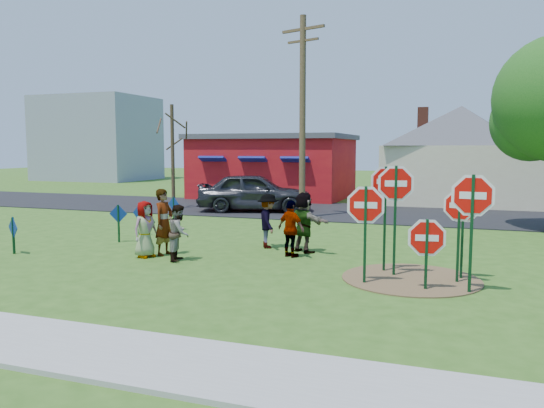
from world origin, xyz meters
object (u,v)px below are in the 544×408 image
at_px(stop_sign_b, 385,192).
at_px(utility_pole, 303,113).
at_px(stop_sign_a, 365,213).
at_px(person_b, 164,222).
at_px(suv, 254,192).
at_px(person_a, 145,229).
at_px(stop_sign_d, 463,212).
at_px(stop_sign_c, 459,215).

xyz_separation_m(stop_sign_b, utility_pole, (-4.77, 9.10, 2.56)).
relative_size(stop_sign_a, person_b, 1.24).
relative_size(stop_sign_b, suv, 0.51).
distance_m(stop_sign_a, person_a, 6.42).
relative_size(suv, utility_pole, 0.62).
bearing_deg(stop_sign_b, stop_sign_a, -118.89).
distance_m(person_b, utility_pole, 9.91).
bearing_deg(stop_sign_d, stop_sign_b, 172.05).
xyz_separation_m(person_b, utility_pole, (1.46, 9.11, 3.61)).
bearing_deg(stop_sign_b, stop_sign_c, -36.79).
bearing_deg(utility_pole, person_b, -99.10).
bearing_deg(suv, person_b, 171.48).
distance_m(stop_sign_b, person_a, 6.69).
bearing_deg(stop_sign_a, stop_sign_b, 71.39).
bearing_deg(stop_sign_b, stop_sign_d, -23.46).
bearing_deg(stop_sign_a, utility_pole, 105.63).
bearing_deg(person_b, utility_pole, -3.36).
distance_m(stop_sign_b, suv, 13.02).
height_order(stop_sign_a, person_b, stop_sign_a).
distance_m(stop_sign_a, utility_pole, 11.75).
bearing_deg(person_b, person_a, 149.33).
relative_size(person_b, suv, 0.35).
height_order(person_b, suv, person_b).
xyz_separation_m(stop_sign_b, stop_sign_c, (1.73, -0.59, -0.43)).
bearing_deg(utility_pole, stop_sign_a, -66.61).
bearing_deg(suv, stop_sign_c, -155.90).
distance_m(stop_sign_b, utility_pole, 10.59).
bearing_deg(stop_sign_c, stop_sign_d, 88.76).
distance_m(person_b, suv, 10.64).
bearing_deg(suv, utility_pole, -133.02).
height_order(stop_sign_c, utility_pole, utility_pole).
bearing_deg(utility_pole, person_a, -100.61).
relative_size(stop_sign_a, stop_sign_c, 1.05).
distance_m(stop_sign_a, stop_sign_c, 2.12).
bearing_deg(stop_sign_b, person_a, 166.02).
xyz_separation_m(stop_sign_a, stop_sign_b, (0.26, 1.34, 0.39)).
relative_size(stop_sign_b, utility_pole, 0.32).
relative_size(stop_sign_c, suv, 0.42).
height_order(stop_sign_d, person_a, stop_sign_d).
xyz_separation_m(stop_sign_b, stop_sign_d, (1.81, -0.17, -0.40)).
xyz_separation_m(stop_sign_a, person_b, (-5.97, 1.33, -0.66)).
bearing_deg(stop_sign_c, person_a, -170.55).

